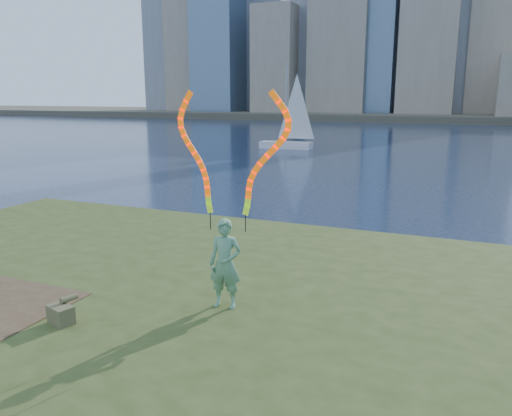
% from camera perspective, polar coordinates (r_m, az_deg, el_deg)
% --- Properties ---
extents(ground, '(320.00, 320.00, 0.00)m').
position_cam_1_polar(ground, '(10.93, -9.58, -10.85)').
color(ground, '#17233B').
rests_on(ground, ground).
extents(grassy_knoll, '(20.00, 18.00, 0.80)m').
position_cam_1_polar(grassy_knoll, '(9.12, -17.57, -13.90)').
color(grassy_knoll, '#354418').
rests_on(grassy_knoll, ground).
extents(far_shore, '(320.00, 40.00, 1.20)m').
position_cam_1_polar(far_shore, '(103.62, 20.02, 9.89)').
color(far_shore, '#464133').
rests_on(far_shore, ground).
extents(woman_with_ribbons, '(2.00, 0.48, 3.93)m').
position_cam_1_polar(woman_with_ribbons, '(8.30, -3.48, -2.01)').
color(woman_with_ribbons, '#0F6529').
rests_on(woman_with_ribbons, grassy_knoll).
extents(canvas_bag, '(0.48, 0.54, 0.39)m').
position_cam_1_polar(canvas_bag, '(8.65, -21.35, -11.16)').
color(canvas_bag, brown).
rests_on(canvas_bag, grassy_knoll).
extents(sailboat, '(4.62, 1.51, 6.99)m').
position_cam_1_polar(sailboat, '(42.13, 3.76, 8.41)').
color(sailboat, white).
rests_on(sailboat, ground).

